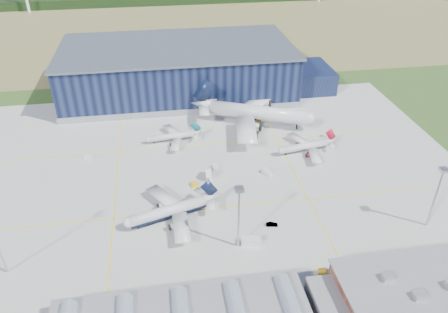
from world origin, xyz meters
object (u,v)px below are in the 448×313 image
at_px(airliner_red, 305,143).
at_px(gse_van_b, 267,172).
at_px(gse_tug_b, 323,274).
at_px(car_b, 272,224).
at_px(airliner_widebody, 258,106).
at_px(gse_tug_a, 194,185).
at_px(airstair, 209,175).
at_px(airliner_regional, 171,133).
at_px(gse_van_c, 434,259).
at_px(hangar, 183,71).
at_px(gse_cart_a, 216,167).
at_px(ops_building, 422,292).
at_px(light_mast_east, 438,188).
at_px(gse_tug_c, 258,119).
at_px(car_a, 247,289).
at_px(light_mast_center, 239,208).
at_px(gse_cart_b, 88,157).
at_px(gse_van_a, 251,241).
at_px(airliner_navy, 168,206).

xyz_separation_m(airliner_red, gse_van_b, (-19.65, -13.68, -3.53)).
height_order(gse_tug_b, car_b, gse_tug_b).
distance_m(airliner_widebody, gse_tug_a, 57.91).
bearing_deg(airstair, gse_van_b, 5.02).
xyz_separation_m(gse_tug_a, gse_van_b, (29.57, 3.61, 0.33)).
relative_size(airliner_regional, gse_van_b, 5.94).
distance_m(gse_tug_b, gse_van_c, 35.44).
relative_size(hangar, gse_cart_a, 42.83).
bearing_deg(ops_building, airstair, 125.70).
distance_m(light_mast_east, airliner_regional, 108.51).
relative_size(gse_van_b, gse_tug_c, 1.35).
distance_m(gse_tug_a, airstair, 7.48).
bearing_deg(car_b, airliner_regional, 36.13).
bearing_deg(gse_van_b, airliner_regional, 103.51).
relative_size(gse_tug_c, car_a, 0.87).
relative_size(ops_building, gse_tug_b, 14.21).
xyz_separation_m(light_mast_center, car_b, (13.07, 7.72, -14.78)).
bearing_deg(airstair, gse_cart_b, 161.63).
height_order(gse_van_b, gse_tug_c, gse_van_b).
height_order(hangar, airliner_regional, hangar).
bearing_deg(ops_building, gse_tug_a, 130.68).
xyz_separation_m(hangar, airliner_regional, (-9.96, -54.80, -7.44)).
distance_m(light_mast_center, gse_tug_c, 89.48).
distance_m(car_a, car_b, 29.13).
bearing_deg(gse_tug_b, airstair, 116.81).
bearing_deg(airliner_red, gse_tug_b, 67.35).
bearing_deg(airstair, light_mast_east, -22.88).
bearing_deg(gse_cart_b, car_b, -106.98).
bearing_deg(gse_van_c, airliner_red, 16.84).
height_order(airliner_red, gse_tug_a, airliner_red).
distance_m(light_mast_center, gse_cart_b, 81.88).
relative_size(light_mast_east, car_a, 6.28).
bearing_deg(gse_tug_c, airliner_widebody, -108.74).
distance_m(gse_tug_b, car_b, 25.52).
bearing_deg(gse_van_a, hangar, 16.50).
bearing_deg(airliner_regional, gse_van_c, 125.30).
distance_m(airliner_navy, gse_van_c, 85.68).
bearing_deg(light_mast_center, gse_tug_b, -35.42).
relative_size(airliner_red, gse_cart_a, 8.19).
xyz_separation_m(ops_building, gse_tug_b, (-22.51, 14.00, -4.09)).
bearing_deg(light_mast_center, car_a, -91.94).
bearing_deg(light_mast_center, gse_van_b, 63.68).
distance_m(gse_van_a, gse_tug_c, 86.99).
height_order(airliner_red, gse_van_b, airliner_red).
height_order(airliner_red, gse_van_c, airliner_red).
height_order(airliner_navy, airliner_red, airliner_navy).
bearing_deg(gse_van_a, gse_tug_a, 34.55).
xyz_separation_m(ops_building, gse_cart_b, (-97.62, 91.00, -4.07)).
distance_m(airliner_navy, gse_tug_a, 21.45).
distance_m(light_mast_east, airstair, 80.79).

